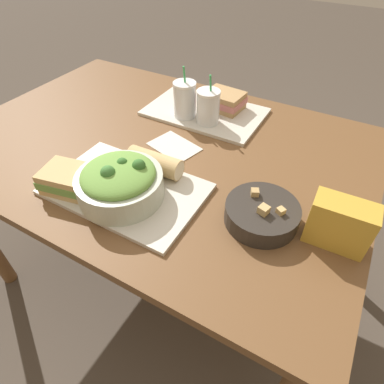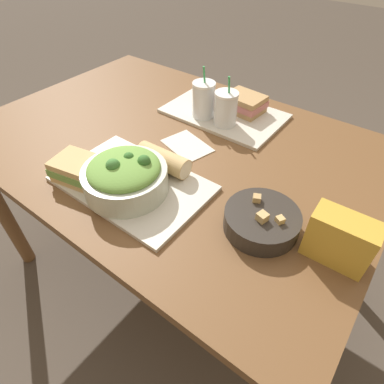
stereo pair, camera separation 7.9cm
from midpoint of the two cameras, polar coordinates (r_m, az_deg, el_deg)
name	(u,v)px [view 2 (the right image)]	position (r m, az deg, el deg)	size (l,w,h in m)	color
ground_plane	(178,266)	(1.66, -1.13, -13.08)	(12.00, 12.00, 0.00)	#4C4238
dining_table	(172,162)	(1.17, -1.57, 5.34)	(1.41, 0.97, 0.75)	brown
tray_near	(132,183)	(0.94, -8.22, 1.44)	(0.44, 0.28, 0.01)	beige
tray_far	(224,113)	(1.28, 7.53, 13.65)	(0.44, 0.28, 0.01)	beige
salad_bowl	(125,175)	(0.88, -9.31, 2.82)	(0.23, 0.23, 0.12)	beige
soup_bowl	(262,220)	(0.83, 14.99, -4.98)	(0.19, 0.19, 0.07)	#2D2823
sandwich_near	(79,169)	(0.97, -17.23, 3.78)	(0.17, 0.14, 0.06)	tan
baguette_near	(164,160)	(0.96, -2.66, 5.59)	(0.17, 0.07, 0.06)	tan
sandwich_far	(244,103)	(1.28, 11.12, 15.19)	(0.15, 0.12, 0.06)	tan
drink_cup_dark	(203,101)	(1.22, 3.95, 15.84)	(0.08, 0.08, 0.19)	silver
drink_cup_red	(226,110)	(1.17, 7.98, 14.25)	(0.08, 0.08, 0.18)	silver
chip_bag	(340,239)	(0.81, 27.45, -7.63)	(0.14, 0.08, 0.12)	gold
napkin_folded	(187,146)	(1.09, 1.22, 8.16)	(0.19, 0.15, 0.00)	silver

